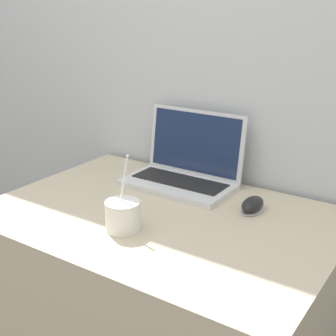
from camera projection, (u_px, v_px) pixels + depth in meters
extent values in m
cube|color=silver|center=(228.00, 39.00, 1.57)|extent=(7.00, 0.04, 2.50)
cube|color=beige|center=(162.00, 318.00, 1.55)|extent=(1.05, 0.72, 0.76)
cube|color=silver|center=(177.00, 185.00, 1.62)|extent=(0.38, 0.21, 0.02)
cube|color=black|center=(180.00, 180.00, 1.62)|extent=(0.33, 0.12, 0.00)
cube|color=silver|center=(196.00, 142.00, 1.67)|extent=(0.38, 0.04, 0.23)
cube|color=#19284C|center=(195.00, 142.00, 1.66)|extent=(0.35, 0.03, 0.21)
cylinder|color=silver|center=(123.00, 216.00, 1.30)|extent=(0.10, 0.10, 0.09)
cylinder|color=black|center=(123.00, 203.00, 1.29)|extent=(0.08, 0.08, 0.01)
cylinder|color=white|center=(123.00, 188.00, 1.29)|extent=(0.03, 0.02, 0.19)
ellipsoid|color=#B2B2B7|center=(252.00, 210.00, 1.44)|extent=(0.06, 0.11, 0.01)
ellipsoid|color=black|center=(253.00, 204.00, 1.43)|extent=(0.06, 0.10, 0.04)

